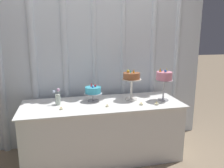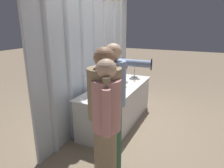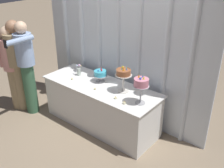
{
  "view_description": "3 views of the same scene",
  "coord_description": "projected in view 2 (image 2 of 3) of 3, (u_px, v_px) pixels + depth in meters",
  "views": [
    {
      "loc": [
        -0.48,
        -2.52,
        1.57
      ],
      "look_at": [
        0.12,
        0.11,
        0.96
      ],
      "focal_mm": 36.21,
      "sensor_mm": 36.0,
      "label": 1
    },
    {
      "loc": [
        -3.26,
        -1.31,
        1.83
      ],
      "look_at": [
        -0.02,
        0.21,
        0.76
      ],
      "focal_mm": 32.34,
      "sensor_mm": 36.0,
      "label": 2
    },
    {
      "loc": [
        2.46,
        -2.63,
        2.58
      ],
      "look_at": [
        0.28,
        0.04,
        0.86
      ],
      "focal_mm": 42.4,
      "sensor_mm": 36.0,
      "label": 3
    }
  ],
  "objects": [
    {
      "name": "draped_curtain",
      "position": [
        93.0,
        44.0,
        3.65
      ],
      "size": [
        3.17,
        0.18,
        2.75
      ],
      "color": "silver",
      "rests_on": "ground_plane"
    },
    {
      "name": "tealight_near_left",
      "position": [
        126.0,
        87.0,
        3.68
      ],
      "size": [
        0.04,
        0.04,
        0.03
      ],
      "color": "beige",
      "rests_on": "cake_table"
    },
    {
      "name": "cake_display_leftmost",
      "position": [
        110.0,
        80.0,
        3.65
      ],
      "size": [
        0.23,
        0.23,
        0.23
      ],
      "color": "#B2B2B7",
      "rests_on": "cake_table"
    },
    {
      "name": "cake_display_center",
      "position": [
        122.0,
        67.0,
        4.01
      ],
      "size": [
        0.25,
        0.25,
        0.4
      ],
      "color": "silver",
      "rests_on": "cake_table"
    },
    {
      "name": "ground_plane",
      "position": [
        122.0,
        123.0,
        3.89
      ],
      "size": [
        24.0,
        24.0,
        0.0
      ],
      "primitive_type": "plane",
      "color": "gray"
    },
    {
      "name": "guest_girl_blue_dress",
      "position": [
        114.0,
        104.0,
        2.41
      ],
      "size": [
        0.43,
        0.59,
        1.63
      ],
      "color": "#3D6B4C",
      "rests_on": "ground_plane"
    },
    {
      "name": "tealight_far_right",
      "position": [
        139.0,
        79.0,
        4.17
      ],
      "size": [
        0.05,
        0.05,
        0.04
      ],
      "color": "beige",
      "rests_on": "cake_table"
    },
    {
      "name": "guest_man_pink_jacket",
      "position": [
        105.0,
        115.0,
        2.22
      ],
      "size": [
        0.5,
        0.5,
        1.62
      ],
      "color": "#9E8966",
      "rests_on": "ground_plane"
    },
    {
      "name": "cake_table",
      "position": [
        117.0,
        105.0,
        3.83
      ],
      "size": [
        1.96,
        0.73,
        0.72
      ],
      "color": "white",
      "rests_on": "ground_plane"
    },
    {
      "name": "tealight_far_left",
      "position": [
        113.0,
        95.0,
        3.23
      ],
      "size": [
        0.04,
        0.04,
        0.03
      ],
      "color": "beige",
      "rests_on": "cake_table"
    },
    {
      "name": "tealight_near_right",
      "position": [
        134.0,
        81.0,
        4.03
      ],
      "size": [
        0.05,
        0.05,
        0.03
      ],
      "color": "beige",
      "rests_on": "cake_table"
    },
    {
      "name": "guest_man_dark_suit",
      "position": [
        107.0,
        122.0,
        2.12
      ],
      "size": [
        0.43,
        0.41,
        1.52
      ],
      "color": "#9E8966",
      "rests_on": "ground_plane"
    },
    {
      "name": "flower_vase",
      "position": [
        101.0,
        90.0,
        3.26
      ],
      "size": [
        0.09,
        0.08,
        0.2
      ],
      "color": "#B2C1B2",
      "rests_on": "cake_table"
    },
    {
      "name": "cake_display_rightmost",
      "position": [
        135.0,
        64.0,
        4.29
      ],
      "size": [
        0.22,
        0.22,
        0.42
      ],
      "color": "#B2B2B7",
      "rests_on": "cake_table"
    }
  ]
}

